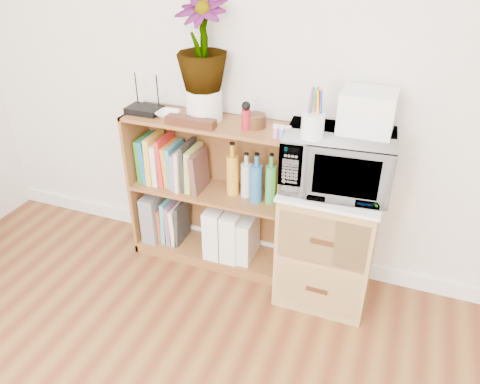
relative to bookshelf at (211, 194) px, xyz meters
The scene contains 21 objects.
skirting_board 0.57m from the bookshelf, 21.80° to the left, with size 4.00×0.02×0.10m, color white.
bookshelf is the anchor object (origin of this frame).
wicker_unit 0.76m from the bookshelf, ahead, with size 0.50×0.45×0.70m, color #9E7542.
microwave 0.85m from the bookshelf, ahead, with size 0.54×0.36×0.30m, color white.
pen_cup 0.89m from the bookshelf, 15.26° to the right, with size 0.11×0.11×0.12m, color white.
small_appliance 1.07m from the bookshelf, ahead, with size 0.26×0.22×0.21m, color white.
router 0.63m from the bookshelf, behind, with size 0.20×0.13×0.04m, color black.
white_bowl 0.55m from the bookshelf, behind, with size 0.13×0.13×0.03m, color white.
plant_pot 0.56m from the bookshelf, 145.61° to the left, with size 0.20×0.20×0.17m, color white.
potted_plant 0.89m from the bookshelf, 145.61° to the left, with size 0.28×0.28×0.49m, color #32712D.
trinket_box 0.51m from the bookshelf, 119.84° to the right, with size 0.28×0.07×0.05m, color #32170D.
kokeshi_doll 0.58m from the bookshelf, ahead, with size 0.05×0.05×0.11m, color #A91424.
wooden_bowl 0.58m from the bookshelf, ahead, with size 0.12×0.12×0.07m, color #3A1F10.
paint_jars 0.68m from the bookshelf, 11.19° to the right, with size 0.11×0.04×0.05m, color pink.
file_box 0.47m from the bookshelf, behind, with size 0.10×0.26×0.32m, color slate.
magazine_holder_left 0.24m from the bookshelf, 11.95° to the right, with size 0.11×0.27×0.33m, color white.
magazine_holder_mid 0.29m from the bookshelf, ahead, with size 0.10×0.26×0.33m, color white.
magazine_holder_right 0.36m from the bookshelf, ahead, with size 0.09×0.23×0.28m, color silver.
cookbooks 0.30m from the bookshelf, behind, with size 0.42×0.20×0.30m.
liquor_bottles 0.38m from the bookshelf, ahead, with size 0.47×0.07×0.32m.
lower_books 0.38m from the bookshelf, behind, with size 0.16×0.19×0.30m.
Camera 1 is at (0.69, -0.13, 1.93)m, focal length 35.00 mm.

